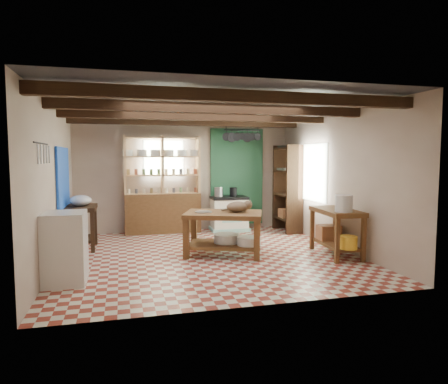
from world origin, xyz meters
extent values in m
cube|color=maroon|center=(0.00, 0.00, -0.01)|extent=(5.00, 5.00, 0.02)
cube|color=#3F3F43|center=(0.00, 0.00, 2.60)|extent=(5.00, 5.00, 0.02)
cube|color=#BCA997|center=(0.00, 2.50, 1.30)|extent=(5.00, 0.04, 2.60)
cube|color=#BCA997|center=(0.00, -2.50, 1.30)|extent=(5.00, 0.04, 2.60)
cube|color=#BCA997|center=(-2.50, 0.00, 1.30)|extent=(0.04, 5.00, 2.60)
cube|color=#BCA997|center=(2.50, 0.00, 1.30)|extent=(0.04, 5.00, 2.60)
cube|color=#321F11|center=(0.00, 0.00, 2.48)|extent=(5.00, 3.80, 0.15)
cube|color=blue|center=(-2.47, 0.90, 1.10)|extent=(0.04, 1.40, 1.60)
cube|color=#215436|center=(1.25, 2.47, 1.25)|extent=(1.30, 0.04, 2.30)
cube|color=beige|center=(-0.50, 2.48, 1.70)|extent=(0.90, 0.02, 0.80)
cube|color=beige|center=(2.48, 1.00, 1.40)|extent=(0.02, 1.30, 1.20)
cube|color=black|center=(-2.44, -1.20, 1.78)|extent=(0.06, 0.90, 0.28)
cube|color=black|center=(1.25, 2.05, 2.18)|extent=(0.86, 0.12, 0.36)
cube|color=#DAB17D|center=(-0.55, 2.31, 1.10)|extent=(1.70, 0.34, 2.20)
cube|color=#321F11|center=(2.28, 1.80, 1.00)|extent=(0.40, 0.86, 2.00)
cube|color=brown|center=(0.28, -0.02, 0.38)|extent=(1.56, 1.30, 0.76)
cube|color=white|center=(0.97, 2.15, 0.40)|extent=(0.84, 0.57, 0.81)
cube|color=#321F11|center=(-2.20, 1.05, 0.41)|extent=(0.56, 0.81, 0.82)
cube|color=silver|center=(-2.22, -1.01, 0.49)|extent=(0.55, 0.66, 0.98)
cube|color=brown|center=(2.18, -0.56, 0.41)|extent=(0.66, 1.18, 0.82)
ellipsoid|color=#85684D|center=(0.53, -0.06, 0.85)|extent=(0.46, 0.38, 0.19)
cylinder|color=#A4A5AC|center=(-0.07, 0.06, 0.76)|extent=(0.39, 0.39, 0.02)
cylinder|color=silver|center=(0.34, 0.01, 0.28)|extent=(0.59, 0.59, 0.16)
cylinder|color=silver|center=(0.66, -0.27, 0.27)|extent=(0.53, 0.53, 0.14)
cylinder|color=#A4A5AC|center=(0.72, 2.16, 0.92)|extent=(0.19, 0.19, 0.22)
cylinder|color=black|center=(1.07, 2.15, 0.91)|extent=(0.17, 0.17, 0.21)
ellipsoid|color=silver|center=(-2.20, 1.05, 0.92)|extent=(0.41, 0.41, 0.20)
cylinder|color=silver|center=(2.10, -0.91, 0.96)|extent=(0.31, 0.31, 0.28)
cube|color=#A66942|center=(2.20, -0.27, 0.35)|extent=(0.41, 0.34, 0.27)
cylinder|color=gold|center=(2.15, -1.01, 0.32)|extent=(0.31, 0.31, 0.21)
camera|label=1|loc=(-1.45, -6.76, 1.72)|focal=32.00mm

